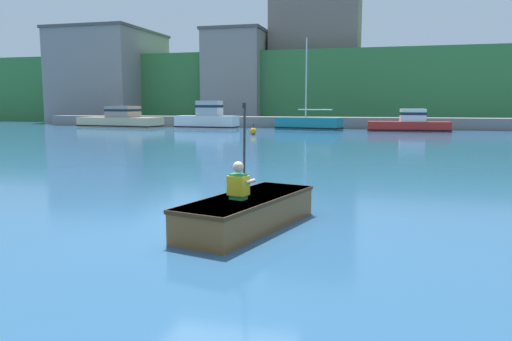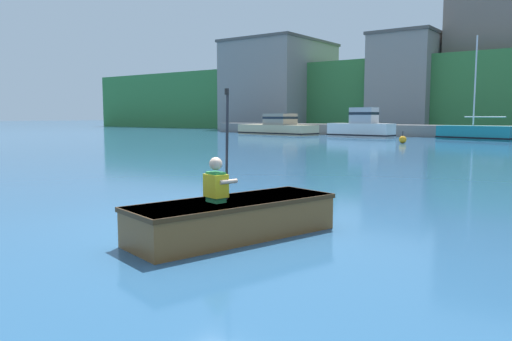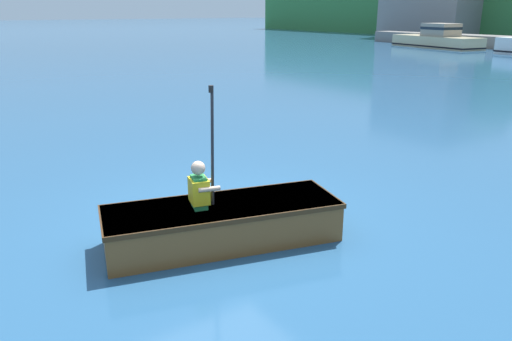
% 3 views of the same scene
% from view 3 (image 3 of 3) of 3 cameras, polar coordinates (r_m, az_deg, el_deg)
% --- Properties ---
extents(ground_plane, '(300.00, 300.00, 0.00)m').
position_cam_3_polar(ground_plane, '(7.04, -3.79, -5.47)').
color(ground_plane, '#28567F').
extents(moored_boat_dock_center_near, '(7.75, 3.49, 1.80)m').
position_cam_3_polar(moored_boat_dock_center_near, '(41.88, 20.00, 13.92)').
color(moored_boat_dock_center_near, '#CCB789').
rests_on(moored_boat_dock_center_near, ground).
extents(rowboat_foreground, '(1.69, 3.06, 0.51)m').
position_cam_3_polar(rowboat_foreground, '(6.25, -3.46, -5.75)').
color(rowboat_foreground, brown).
rests_on(rowboat_foreground, ground).
extents(person_paddler, '(0.41, 0.40, 1.47)m').
position_cam_3_polar(person_paddler, '(6.00, -6.44, -1.76)').
color(person_paddler, '#267F3F').
rests_on(person_paddler, rowboat_foreground).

